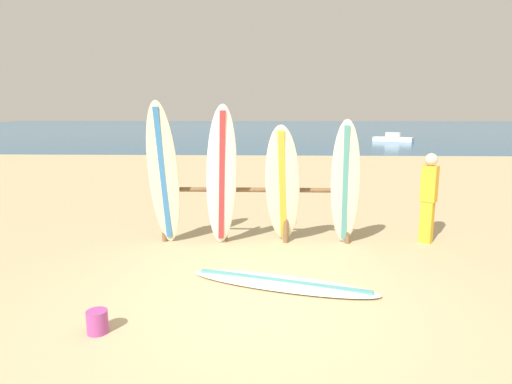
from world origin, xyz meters
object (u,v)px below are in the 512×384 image
(surfboard_leaning_far_left, at_px, (163,175))
(surfboard_lying_on_sand, at_px, (282,283))
(sand_bucket, at_px, (97,322))
(surfboard_rack, at_px, (255,204))
(beachgoer_standing, at_px, (429,194))
(surfboard_leaning_center_left, at_px, (283,187))
(surfboard_leaning_center, at_px, (345,185))
(small_boat_offshore, at_px, (393,138))
(surfboard_leaning_left, at_px, (222,178))

(surfboard_leaning_far_left, distance_m, surfboard_lying_on_sand, 2.84)
(surfboard_leaning_far_left, bearing_deg, sand_bucket, -90.00)
(surfboard_rack, height_order, surfboard_lying_on_sand, surfboard_rack)
(surfboard_leaning_far_left, relative_size, beachgoer_standing, 1.56)
(surfboard_leaning_center_left, distance_m, surfboard_lying_on_sand, 1.94)
(surfboard_leaning_far_left, xyz_separation_m, surfboard_lying_on_sand, (1.97, -1.65, -1.21))
(surfboard_leaning_far_left, relative_size, surfboard_leaning_center, 1.13)
(surfboard_leaning_center_left, height_order, small_boat_offshore, surfboard_leaning_center_left)
(surfboard_rack, bearing_deg, surfboard_leaning_center_left, -29.92)
(surfboard_leaning_far_left, xyz_separation_m, surfboard_leaning_left, (1.00, -0.12, -0.03))
(surfboard_leaning_center_left, relative_size, small_boat_offshore, 0.71)
(sand_bucket, bearing_deg, surfboard_leaning_far_left, 90.00)
(surfboard_leaning_left, bearing_deg, surfboard_lying_on_sand, -57.52)
(surfboard_leaning_far_left, xyz_separation_m, small_boat_offshore, (11.11, 26.34, -0.98))
(surfboard_leaning_left, height_order, surfboard_lying_on_sand, surfboard_leaning_left)
(surfboard_rack, xyz_separation_m, surfboard_leaning_left, (-0.54, -0.39, 0.51))
(surfboard_rack, distance_m, surfboard_leaning_far_left, 1.65)
(surfboard_rack, bearing_deg, surfboard_leaning_left, -144.02)
(surfboard_rack, distance_m, surfboard_lying_on_sand, 2.08)
(surfboard_leaning_far_left, distance_m, surfboard_leaning_center_left, 2.01)
(surfboard_leaning_left, relative_size, surfboard_leaning_center, 1.10)
(small_boat_offshore, xyz_separation_m, sand_bucket, (-11.11, -29.31, -0.13))
(sand_bucket, bearing_deg, small_boat_offshore, 69.24)
(surfboard_leaning_center_left, height_order, sand_bucket, surfboard_leaning_center_left)
(surfboard_leaning_center_left, bearing_deg, sand_bucket, -123.99)
(small_boat_offshore, bearing_deg, beachgoer_standing, -104.14)
(surfboard_leaning_left, distance_m, small_boat_offshore, 28.34)
(surfboard_lying_on_sand, bearing_deg, beachgoer_standing, 37.92)
(surfboard_rack, relative_size, surfboard_leaning_far_left, 1.35)
(surfboard_lying_on_sand, relative_size, sand_bucket, 10.76)
(surfboard_leaning_center_left, distance_m, small_boat_offshore, 27.87)
(surfboard_leaning_center_left, relative_size, surfboard_lying_on_sand, 0.80)
(beachgoer_standing, height_order, small_boat_offshore, beachgoer_standing)
(surfboard_leaning_left, xyz_separation_m, beachgoer_standing, (3.57, 0.49, -0.33))
(surfboard_leaning_far_left, height_order, surfboard_leaning_center_left, surfboard_leaning_far_left)
(surfboard_leaning_center, bearing_deg, surfboard_leaning_far_left, 178.98)
(surfboard_leaning_center_left, distance_m, beachgoer_standing, 2.59)
(surfboard_rack, bearing_deg, small_boat_offshore, 69.84)
(surfboard_rack, bearing_deg, beachgoer_standing, 1.89)
(surfboard_leaning_center, distance_m, sand_bucket, 4.32)
(surfboard_leaning_far_left, height_order, surfboard_lying_on_sand, surfboard_leaning_far_left)
(sand_bucket, bearing_deg, surfboard_leaning_center_left, 56.01)
(surfboard_leaning_far_left, relative_size, surfboard_leaning_left, 1.02)
(surfboard_leaning_center, relative_size, surfboard_lying_on_sand, 0.83)
(surfboard_lying_on_sand, distance_m, sand_bucket, 2.38)
(surfboard_rack, relative_size, surfboard_leaning_center_left, 1.59)
(surfboard_rack, height_order, surfboard_leaning_center_left, surfboard_leaning_center_left)
(surfboard_rack, height_order, surfboard_leaning_left, surfboard_leaning_left)
(surfboard_leaning_center, height_order, surfboard_lying_on_sand, surfboard_leaning_center)
(surfboard_rack, height_order, beachgoer_standing, beachgoer_standing)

